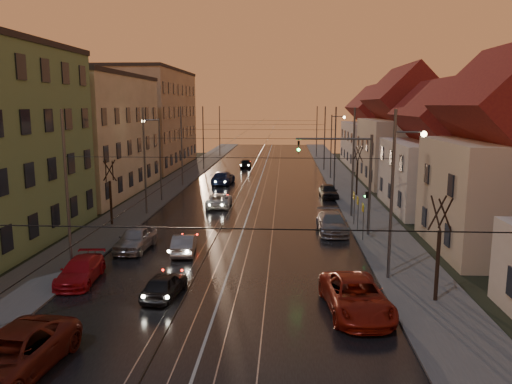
% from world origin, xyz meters
% --- Properties ---
extents(ground, '(160.00, 160.00, 0.00)m').
position_xyz_m(ground, '(0.00, 0.00, 0.00)').
color(ground, black).
rests_on(ground, ground).
extents(road, '(16.00, 120.00, 0.04)m').
position_xyz_m(road, '(0.00, 40.00, 0.02)').
color(road, black).
rests_on(road, ground).
extents(sidewalk_left, '(4.00, 120.00, 0.15)m').
position_xyz_m(sidewalk_left, '(-10.00, 40.00, 0.07)').
color(sidewalk_left, '#4C4C4C').
rests_on(sidewalk_left, ground).
extents(sidewalk_right, '(4.00, 120.00, 0.15)m').
position_xyz_m(sidewalk_right, '(10.00, 40.00, 0.07)').
color(sidewalk_right, '#4C4C4C').
rests_on(sidewalk_right, ground).
extents(tram_rail_0, '(0.06, 120.00, 0.03)m').
position_xyz_m(tram_rail_0, '(-2.20, 40.00, 0.06)').
color(tram_rail_0, gray).
rests_on(tram_rail_0, road).
extents(tram_rail_1, '(0.06, 120.00, 0.03)m').
position_xyz_m(tram_rail_1, '(-0.77, 40.00, 0.06)').
color(tram_rail_1, gray).
rests_on(tram_rail_1, road).
extents(tram_rail_2, '(0.06, 120.00, 0.03)m').
position_xyz_m(tram_rail_2, '(0.77, 40.00, 0.06)').
color(tram_rail_2, gray).
rests_on(tram_rail_2, road).
extents(tram_rail_3, '(0.06, 120.00, 0.03)m').
position_xyz_m(tram_rail_3, '(2.20, 40.00, 0.06)').
color(tram_rail_3, gray).
rests_on(tram_rail_3, road).
extents(apartment_left_2, '(10.00, 20.00, 12.00)m').
position_xyz_m(apartment_left_2, '(-17.50, 34.00, 6.00)').
color(apartment_left_2, tan).
rests_on(apartment_left_2, ground).
extents(apartment_left_3, '(10.00, 24.00, 14.00)m').
position_xyz_m(apartment_left_3, '(-17.50, 58.00, 7.00)').
color(apartment_left_3, '#9C8064').
rests_on(apartment_left_3, ground).
extents(house_right_1, '(8.67, 10.20, 10.80)m').
position_xyz_m(house_right_1, '(17.00, 15.00, 5.45)').
color(house_right_1, '#C0B294').
rests_on(house_right_1, ground).
extents(house_right_2, '(9.18, 12.24, 9.20)m').
position_xyz_m(house_right_2, '(17.00, 28.00, 4.64)').
color(house_right_2, beige).
rests_on(house_right_2, ground).
extents(house_right_3, '(9.18, 14.28, 11.50)m').
position_xyz_m(house_right_3, '(17.00, 43.00, 5.80)').
color(house_right_3, '#C0B294').
rests_on(house_right_3, ground).
extents(house_right_4, '(9.18, 16.32, 10.00)m').
position_xyz_m(house_right_4, '(17.00, 61.00, 5.05)').
color(house_right_4, beige).
rests_on(house_right_4, ground).
extents(catenary_pole_l_1, '(0.16, 0.16, 9.00)m').
position_xyz_m(catenary_pole_l_1, '(-8.60, 9.00, 4.50)').
color(catenary_pole_l_1, '#595B60').
rests_on(catenary_pole_l_1, ground).
extents(catenary_pole_r_1, '(0.16, 0.16, 9.00)m').
position_xyz_m(catenary_pole_r_1, '(8.60, 9.00, 4.50)').
color(catenary_pole_r_1, '#595B60').
rests_on(catenary_pole_r_1, ground).
extents(catenary_pole_l_2, '(0.16, 0.16, 9.00)m').
position_xyz_m(catenary_pole_l_2, '(-8.60, 24.00, 4.50)').
color(catenary_pole_l_2, '#595B60').
rests_on(catenary_pole_l_2, ground).
extents(catenary_pole_r_2, '(0.16, 0.16, 9.00)m').
position_xyz_m(catenary_pole_r_2, '(8.60, 24.00, 4.50)').
color(catenary_pole_r_2, '#595B60').
rests_on(catenary_pole_r_2, ground).
extents(catenary_pole_l_3, '(0.16, 0.16, 9.00)m').
position_xyz_m(catenary_pole_l_3, '(-8.60, 39.00, 4.50)').
color(catenary_pole_l_3, '#595B60').
rests_on(catenary_pole_l_3, ground).
extents(catenary_pole_r_3, '(0.16, 0.16, 9.00)m').
position_xyz_m(catenary_pole_r_3, '(8.60, 39.00, 4.50)').
color(catenary_pole_r_3, '#595B60').
rests_on(catenary_pole_r_3, ground).
extents(catenary_pole_l_4, '(0.16, 0.16, 9.00)m').
position_xyz_m(catenary_pole_l_4, '(-8.60, 54.00, 4.50)').
color(catenary_pole_l_4, '#595B60').
rests_on(catenary_pole_l_4, ground).
extents(catenary_pole_r_4, '(0.16, 0.16, 9.00)m').
position_xyz_m(catenary_pole_r_4, '(8.60, 54.00, 4.50)').
color(catenary_pole_r_4, '#595B60').
rests_on(catenary_pole_r_4, ground).
extents(catenary_pole_l_5, '(0.16, 0.16, 9.00)m').
position_xyz_m(catenary_pole_l_5, '(-8.60, 72.00, 4.50)').
color(catenary_pole_l_5, '#595B60').
rests_on(catenary_pole_l_5, ground).
extents(catenary_pole_r_5, '(0.16, 0.16, 9.00)m').
position_xyz_m(catenary_pole_r_5, '(8.60, 72.00, 4.50)').
color(catenary_pole_r_5, '#595B60').
rests_on(catenary_pole_r_5, ground).
extents(street_lamp_1, '(1.75, 0.32, 8.00)m').
position_xyz_m(street_lamp_1, '(9.10, 10.00, 4.89)').
color(street_lamp_1, '#595B60').
rests_on(street_lamp_1, ground).
extents(street_lamp_2, '(1.75, 0.32, 8.00)m').
position_xyz_m(street_lamp_2, '(-9.10, 30.00, 4.89)').
color(street_lamp_2, '#595B60').
rests_on(street_lamp_2, ground).
extents(street_lamp_3, '(1.75, 0.32, 8.00)m').
position_xyz_m(street_lamp_3, '(9.10, 46.00, 4.89)').
color(street_lamp_3, '#595B60').
rests_on(street_lamp_3, ground).
extents(traffic_light_mast, '(5.30, 0.32, 7.20)m').
position_xyz_m(traffic_light_mast, '(7.99, 18.00, 4.60)').
color(traffic_light_mast, '#595B60').
rests_on(traffic_light_mast, ground).
extents(bare_tree_0, '(1.09, 1.09, 5.11)m').
position_xyz_m(bare_tree_0, '(-10.20, 20.00, 2.49)').
color(bare_tree_0, black).
rests_on(bare_tree_0, ground).
extents(bare_tree_1, '(1.09, 1.09, 5.11)m').
position_xyz_m(bare_tree_1, '(10.20, 6.00, 2.49)').
color(bare_tree_1, black).
rests_on(bare_tree_1, ground).
extents(bare_tree_2, '(1.09, 1.09, 5.11)m').
position_xyz_m(bare_tree_2, '(10.40, 34.00, 2.49)').
color(bare_tree_2, black).
rests_on(bare_tree_2, ground).
extents(driving_car_0, '(1.87, 3.73, 1.22)m').
position_xyz_m(driving_car_0, '(-2.71, 6.04, 0.61)').
color(driving_car_0, black).
rests_on(driving_car_0, ground).
extents(driving_car_1, '(1.71, 3.93, 1.26)m').
position_xyz_m(driving_car_1, '(-3.18, 13.18, 0.63)').
color(driving_car_1, '#95959A').
rests_on(driving_car_1, ground).
extents(driving_car_2, '(2.28, 4.69, 1.28)m').
position_xyz_m(driving_car_2, '(-2.87, 27.53, 0.64)').
color(driving_car_2, '#B9B9B9').
rests_on(driving_car_2, ground).
extents(driving_car_3, '(2.53, 5.43, 1.54)m').
position_xyz_m(driving_car_3, '(-4.18, 40.93, 0.77)').
color(driving_car_3, '#182248').
rests_on(driving_car_3, ground).
extents(driving_car_4, '(1.83, 4.15, 1.39)m').
position_xyz_m(driving_car_4, '(-2.70, 56.21, 0.69)').
color(driving_car_4, black).
rests_on(driving_car_4, ground).
extents(parked_left_1, '(3.15, 5.86, 1.56)m').
position_xyz_m(parked_left_1, '(-6.20, -1.44, 0.78)').
color(parked_left_1, maroon).
rests_on(parked_left_1, ground).
extents(parked_left_2, '(2.06, 4.43, 1.25)m').
position_xyz_m(parked_left_2, '(-7.60, 7.78, 0.63)').
color(parked_left_2, '#AE111A').
rests_on(parked_left_2, ground).
extents(parked_left_3, '(2.03, 4.55, 1.52)m').
position_xyz_m(parked_left_3, '(-6.45, 13.77, 0.76)').
color(parked_left_3, '#99989E').
rests_on(parked_left_3, ground).
extents(parked_right_0, '(3.13, 5.82, 1.55)m').
position_xyz_m(parked_right_0, '(6.30, 4.63, 0.78)').
color(parked_right_0, maroon).
rests_on(parked_right_0, ground).
extents(parked_right_1, '(2.21, 5.05, 1.44)m').
position_xyz_m(parked_right_1, '(6.54, 18.93, 0.72)').
color(parked_right_1, gray).
rests_on(parked_right_1, ground).
extents(parked_right_2, '(1.89, 4.19, 1.40)m').
position_xyz_m(parked_right_2, '(7.45, 32.76, 0.70)').
color(parked_right_2, black).
rests_on(parked_right_2, ground).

